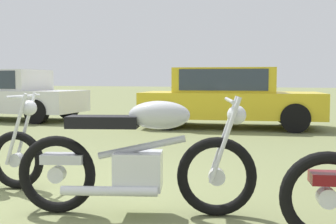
# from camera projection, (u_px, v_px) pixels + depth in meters

# --- Properties ---
(ground_plane) EXTENTS (120.00, 120.00, 0.00)m
(ground_plane) POSITION_uv_depth(u_px,v_px,m) (52.00, 193.00, 4.25)
(ground_plane) COLOR olive
(motorcycle_silver) EXTENTS (1.96, 0.96, 1.02)m
(motorcycle_silver) POSITION_uv_depth(u_px,v_px,m) (139.00, 158.00, 3.54)
(motorcycle_silver) COLOR black
(motorcycle_silver) RESTS_ON ground
(car_white) EXTENTS (4.64, 2.22, 1.43)m
(car_white) POSITION_uv_depth(u_px,v_px,m) (4.00, 92.00, 12.02)
(car_white) COLOR silver
(car_white) RESTS_ON ground
(car_yellow) EXTENTS (4.52, 2.68, 1.43)m
(car_yellow) POSITION_uv_depth(u_px,v_px,m) (228.00, 94.00, 10.08)
(car_yellow) COLOR gold
(car_yellow) RESTS_ON ground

